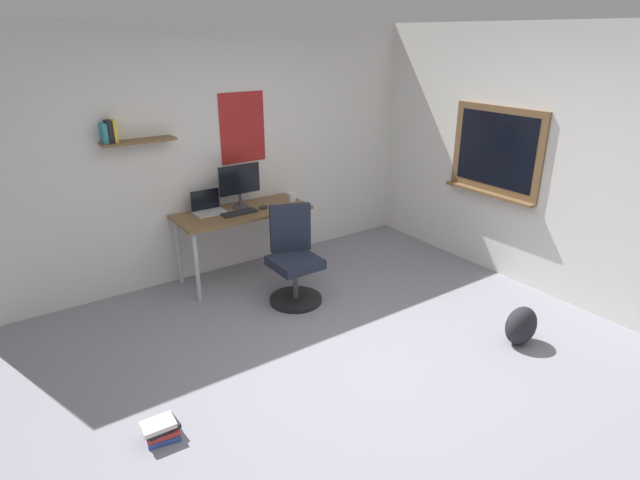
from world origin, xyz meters
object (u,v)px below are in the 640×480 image
Objects in this scene: desk at (243,218)px; computer_mouse at (263,207)px; laptop at (208,207)px; book_stack_on_floor at (161,430)px; monitor_primary at (240,183)px; coffee_mug at (292,197)px; backpack at (521,326)px; keyboard at (239,213)px; office_chair at (294,261)px.

desk is 0.24m from computer_mouse.
laptop is 2.52m from book_stack_on_floor.
monitor_primary is 5.04× the size of coffee_mug.
monitor_primary is (0.35, -0.05, 0.22)m from laptop.
desk is at bearing 160.10° from computer_mouse.
laptop is 3.21m from backpack.
computer_mouse is 0.42× the size of book_stack_on_floor.
computer_mouse is 2.77m from backpack.
backpack is at bearing -64.25° from monitor_primary.
backpack is at bearing -74.31° from coffee_mug.
keyboard is (0.25, -0.22, -0.04)m from laptop.
office_chair is at bearing -71.63° from keyboard.
backpack is (1.63, -2.69, -0.64)m from laptop.
desk is 15.27× the size of coffee_mug.
monitor_primary is 4.46× the size of computer_mouse.
computer_mouse is at bearing 45.16° from book_stack_on_floor.
desk is 4.53× the size of laptop.
keyboard reaches higher than backpack.
office_chair is 3.06× the size of laptop.
office_chair is at bearing -78.38° from desk.
office_chair is 0.80m from keyboard.
laptop reaches higher than backpack.
backpack is (1.28, -2.64, -0.86)m from monitor_primary.
backpack is (1.10, -2.47, -0.60)m from computer_mouse.
keyboard is at bearing 119.20° from backpack.
computer_mouse is at bearing 114.01° from backpack.
keyboard is (-0.07, -0.08, 0.09)m from desk.
coffee_mug is at bearing 105.69° from backpack.
keyboard reaches higher than desk.
backpack is at bearing -58.87° from laptop.
computer_mouse is (0.53, -0.22, -0.04)m from laptop.
desk is 2.91m from backpack.
coffee_mug is 2.69m from backpack.
book_stack_on_floor is at bearing -139.67° from coffee_mug.
office_chair is at bearing 122.81° from backpack.
book_stack_on_floor is (-1.28, -2.04, -0.74)m from laptop.
desk is at bearing 101.62° from office_chair.
desk is 1.48× the size of office_chair.
coffee_mug is at bearing 4.25° from keyboard.
laptop is 0.33m from keyboard.
monitor_primary is (0.04, 0.10, 0.35)m from desk.
laptop reaches higher than coffee_mug.
coffee_mug is at bearing 7.26° from computer_mouse.
desk is 0.14m from keyboard.
laptop is at bearing 117.61° from office_chair.
desk is at bearing 117.23° from backpack.
monitor_primary reaches higher than laptop.
desk is 3.80× the size of keyboard.
office_chair is 3.81× the size of book_stack_on_floor.
computer_mouse is 0.40m from coffee_mug.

